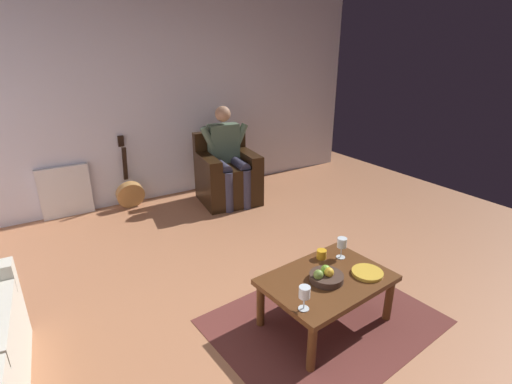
{
  "coord_description": "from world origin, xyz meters",
  "views": [
    {
      "loc": [
        1.49,
        1.8,
        1.94
      ],
      "look_at": [
        -0.4,
        -1.24,
        0.56
      ],
      "focal_mm": 26.43,
      "sensor_mm": 36.0,
      "label": 1
    }
  ],
  "objects_px": {
    "armchair": "(227,177)",
    "fruit_bowl": "(326,276)",
    "coffee_table": "(327,284)",
    "wine_glass_far": "(342,244)",
    "decorative_dish": "(367,273)",
    "guitar": "(130,192)",
    "wine_glass_near": "(304,294)",
    "person_seated": "(227,153)",
    "candle_jar": "(321,254)"
  },
  "relations": [
    {
      "from": "armchair",
      "to": "fruit_bowl",
      "type": "height_order",
      "value": "armchair"
    },
    {
      "from": "armchair",
      "to": "coffee_table",
      "type": "height_order",
      "value": "armchair"
    },
    {
      "from": "wine_glass_far",
      "to": "decorative_dish",
      "type": "distance_m",
      "value": 0.3
    },
    {
      "from": "armchair",
      "to": "fruit_bowl",
      "type": "distance_m",
      "value": 2.62
    },
    {
      "from": "guitar",
      "to": "wine_glass_near",
      "type": "height_order",
      "value": "guitar"
    },
    {
      "from": "armchair",
      "to": "wine_glass_near",
      "type": "relative_size",
      "value": 5.43
    },
    {
      "from": "decorative_dish",
      "to": "person_seated",
      "type": "bearing_deg",
      "value": -95.21
    },
    {
      "from": "armchair",
      "to": "person_seated",
      "type": "relative_size",
      "value": 0.72
    },
    {
      "from": "armchair",
      "to": "wine_glass_far",
      "type": "bearing_deg",
      "value": 91.45
    },
    {
      "from": "wine_glass_far",
      "to": "candle_jar",
      "type": "relative_size",
      "value": 2.2
    },
    {
      "from": "wine_glass_near",
      "to": "fruit_bowl",
      "type": "xyz_separation_m",
      "value": [
        -0.33,
        -0.16,
        -0.08
      ]
    },
    {
      "from": "person_seated",
      "to": "decorative_dish",
      "type": "relative_size",
      "value": 5.5
    },
    {
      "from": "wine_glass_near",
      "to": "wine_glass_far",
      "type": "relative_size",
      "value": 0.96
    },
    {
      "from": "wine_glass_far",
      "to": "coffee_table",
      "type": "bearing_deg",
      "value": 29.17
    },
    {
      "from": "person_seated",
      "to": "armchair",
      "type": "bearing_deg",
      "value": -90.0
    },
    {
      "from": "armchair",
      "to": "decorative_dish",
      "type": "relative_size",
      "value": 3.95
    },
    {
      "from": "armchair",
      "to": "fruit_bowl",
      "type": "bearing_deg",
      "value": 84.99
    },
    {
      "from": "coffee_table",
      "to": "decorative_dish",
      "type": "distance_m",
      "value": 0.31
    },
    {
      "from": "fruit_bowl",
      "to": "person_seated",
      "type": "bearing_deg",
      "value": -102.35
    },
    {
      "from": "wine_glass_near",
      "to": "decorative_dish",
      "type": "distance_m",
      "value": 0.65
    },
    {
      "from": "coffee_table",
      "to": "wine_glass_near",
      "type": "xyz_separation_m",
      "value": [
        0.36,
        0.18,
        0.17
      ]
    },
    {
      "from": "armchair",
      "to": "wine_glass_near",
      "type": "height_order",
      "value": "armchair"
    },
    {
      "from": "fruit_bowl",
      "to": "decorative_dish",
      "type": "relative_size",
      "value": 1.07
    },
    {
      "from": "coffee_table",
      "to": "fruit_bowl",
      "type": "bearing_deg",
      "value": 30.06
    },
    {
      "from": "decorative_dish",
      "to": "fruit_bowl",
      "type": "bearing_deg",
      "value": -17.73
    },
    {
      "from": "person_seated",
      "to": "wine_glass_near",
      "type": "relative_size",
      "value": 7.57
    },
    {
      "from": "decorative_dish",
      "to": "candle_jar",
      "type": "xyz_separation_m",
      "value": [
        0.14,
        -0.35,
        0.02
      ]
    },
    {
      "from": "armchair",
      "to": "coffee_table",
      "type": "relative_size",
      "value": 0.93
    },
    {
      "from": "wine_glass_near",
      "to": "decorative_dish",
      "type": "xyz_separation_m",
      "value": [
        -0.64,
        -0.06,
        -0.1
      ]
    },
    {
      "from": "person_seated",
      "to": "wine_glass_near",
      "type": "bearing_deg",
      "value": 79.12
    },
    {
      "from": "armchair",
      "to": "fruit_bowl",
      "type": "xyz_separation_m",
      "value": [
        0.56,
        2.56,
        0.09
      ]
    },
    {
      "from": "wine_glass_near",
      "to": "candle_jar",
      "type": "height_order",
      "value": "wine_glass_near"
    },
    {
      "from": "decorative_dish",
      "to": "coffee_table",
      "type": "bearing_deg",
      "value": -23.38
    },
    {
      "from": "wine_glass_near",
      "to": "decorative_dish",
      "type": "relative_size",
      "value": 0.73
    },
    {
      "from": "wine_glass_far",
      "to": "decorative_dish",
      "type": "relative_size",
      "value": 0.75
    },
    {
      "from": "guitar",
      "to": "fruit_bowl",
      "type": "bearing_deg",
      "value": 101.58
    },
    {
      "from": "coffee_table",
      "to": "wine_glass_near",
      "type": "relative_size",
      "value": 5.82
    },
    {
      "from": "armchair",
      "to": "coffee_table",
      "type": "bearing_deg",
      "value": 85.65
    },
    {
      "from": "wine_glass_far",
      "to": "guitar",
      "type": "bearing_deg",
      "value": -71.83
    },
    {
      "from": "wine_glass_near",
      "to": "fruit_bowl",
      "type": "height_order",
      "value": "wine_glass_near"
    },
    {
      "from": "guitar",
      "to": "fruit_bowl",
      "type": "relative_size",
      "value": 3.8
    },
    {
      "from": "wine_glass_far",
      "to": "fruit_bowl",
      "type": "relative_size",
      "value": 0.71
    },
    {
      "from": "wine_glass_far",
      "to": "decorative_dish",
      "type": "bearing_deg",
      "value": 89.89
    },
    {
      "from": "person_seated",
      "to": "decorative_dish",
      "type": "xyz_separation_m",
      "value": [
        0.24,
        2.62,
        -0.27
      ]
    },
    {
      "from": "person_seated",
      "to": "wine_glass_near",
      "type": "xyz_separation_m",
      "value": [
        0.88,
        2.69,
        -0.17
      ]
    },
    {
      "from": "person_seated",
      "to": "candle_jar",
      "type": "relative_size",
      "value": 16.1
    },
    {
      "from": "coffee_table",
      "to": "fruit_bowl",
      "type": "height_order",
      "value": "fruit_bowl"
    },
    {
      "from": "person_seated",
      "to": "guitar",
      "type": "distance_m",
      "value": 1.35
    },
    {
      "from": "armchair",
      "to": "candle_jar",
      "type": "xyz_separation_m",
      "value": [
        0.38,
        2.31,
        0.09
      ]
    },
    {
      "from": "armchair",
      "to": "wine_glass_far",
      "type": "height_order",
      "value": "armchair"
    }
  ]
}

